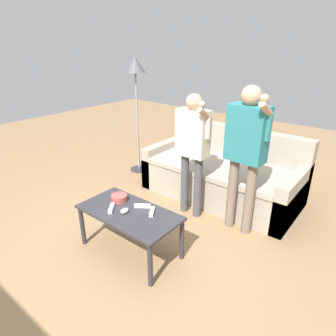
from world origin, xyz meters
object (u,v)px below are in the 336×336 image
coffee_table (129,217)px  player_center (193,142)px  game_remote_wand_near (111,208)px  game_remote_wand_far (142,206)px  floor_lamp (135,76)px  snack_bowl (119,198)px  game_remote_nunchuk (125,211)px  game_remote_wand_spare (152,212)px  player_right (246,145)px  couch (223,174)px

coffee_table → player_center: 1.07m
game_remote_wand_near → game_remote_wand_far: bearing=46.9°
floor_lamp → game_remote_wand_far: (1.38, -1.37, -0.99)m
snack_bowl → game_remote_wand_far: bearing=10.3°
coffee_table → game_remote_nunchuk: game_remote_nunchuk is taller
player_center → game_remote_wand_spare: size_ratio=9.99×
player_right → snack_bowl: bearing=-133.6°
snack_bowl → floor_lamp: size_ratio=0.09×
floor_lamp → game_remote_wand_near: (1.18, -1.58, -0.99)m
coffee_table → player_center: (0.06, 0.94, 0.50)m
player_center → player_right: player_right is taller
game_remote_wand_spare → couch: bearing=92.7°
game_remote_nunchuk → couch: bearing=85.5°
coffee_table → game_remote_wand_near: game_remote_wand_near is taller
game_remote_wand_far → couch: bearing=87.3°
couch → player_right: size_ratio=1.28×
coffee_table → snack_bowl: snack_bowl is taller
floor_lamp → game_remote_wand_far: 2.18m
game_remote_nunchuk → player_center: player_center is taller
snack_bowl → player_center: (0.28, 0.86, 0.41)m
snack_bowl → game_remote_wand_spare: bearing=3.9°
player_center → game_remote_wand_spare: bearing=-81.0°
coffee_table → floor_lamp: (-1.33, 1.50, 1.06)m
game_remote_wand_near → game_remote_wand_spare: 0.39m
player_right → game_remote_wand_near: bearing=-126.5°
couch → floor_lamp: (-1.45, -0.09, 1.16)m
floor_lamp → game_remote_wand_near: floor_lamp is taller
snack_bowl → game_remote_wand_spare: 0.41m
couch → floor_lamp: size_ratio=1.14×
couch → snack_bowl: bearing=-102.6°
player_center → player_right: (0.59, 0.05, 0.08)m
game_remote_wand_near → game_remote_wand_spare: size_ratio=1.05×
player_center → game_remote_wand_near: bearing=-101.4°
player_center → game_remote_wand_near: player_center is taller
game_remote_nunchuk → game_remote_wand_near: size_ratio=0.59×
snack_bowl → player_right: 1.35m
player_right → game_remote_wand_spare: player_right is taller
player_right → game_remote_wand_spare: 1.12m
coffee_table → game_remote_wand_near: size_ratio=6.56×
game_remote_nunchuk → game_remote_wand_far: bearing=71.5°
game_remote_wand_far → player_right: bearing=55.3°
game_remote_nunchuk → player_right: player_right is taller
game_remote_wand_near → player_center: bearing=78.6°
game_remote_nunchuk → game_remote_wand_spare: size_ratio=0.62×
snack_bowl → player_center: player_center is taller
floor_lamp → coffee_table: bearing=-48.6°
floor_lamp → game_remote_wand_far: size_ratio=11.57×
coffee_table → snack_bowl: (-0.22, 0.08, 0.09)m
floor_lamp → game_remote_wand_far: floor_lamp is taller
floor_lamp → player_right: bearing=-14.4°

